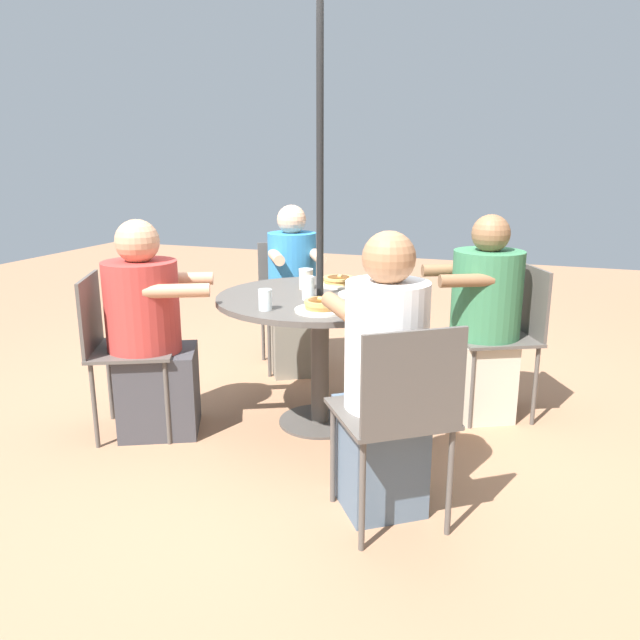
% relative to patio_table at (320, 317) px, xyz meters
% --- Properties ---
extents(ground_plane, '(12.00, 12.00, 0.00)m').
position_rel_patio_table_xyz_m(ground_plane, '(0.00, 0.00, -0.62)').
color(ground_plane, '#9E7051').
extents(patio_table, '(1.12, 1.12, 0.74)m').
position_rel_patio_table_xyz_m(patio_table, '(0.00, 0.00, 0.00)').
color(patio_table, '#4C4742').
rests_on(patio_table, ground).
extents(umbrella_pole, '(0.04, 0.04, 2.48)m').
position_rel_patio_table_xyz_m(umbrella_pole, '(0.00, 0.00, 0.62)').
color(umbrella_pole, black).
rests_on(umbrella_pole, ground).
extents(patio_chair_north, '(0.60, 0.60, 0.87)m').
position_rel_patio_table_xyz_m(patio_chair_north, '(0.87, 0.64, -0.10)').
color(patio_chair_north, '#514C47').
rests_on(patio_chair_north, ground).
extents(diner_north, '(0.57, 0.54, 1.19)m').
position_rel_patio_table_xyz_m(diner_north, '(0.74, 0.54, -0.07)').
color(diner_north, slate).
rests_on(diner_north, ground).
extents(patio_chair_east, '(0.58, 0.58, 0.87)m').
position_rel_patio_table_xyz_m(patio_chair_east, '(-0.49, 0.96, -0.10)').
color(patio_chair_east, '#514C47').
rests_on(patio_chair_east, ground).
extents(diner_east, '(0.55, 0.59, 1.16)m').
position_rel_patio_table_xyz_m(diner_east, '(-0.41, 0.81, -0.10)').
color(diner_east, beige).
rests_on(diner_east, ground).
extents(patio_chair_south, '(0.59, 0.59, 0.87)m').
position_rel_patio_table_xyz_m(patio_chair_south, '(-0.92, -0.56, -0.10)').
color(patio_chair_south, '#514C47').
rests_on(patio_chair_south, ground).
extents(diner_south, '(0.56, 0.52, 1.15)m').
position_rel_patio_table_xyz_m(diner_south, '(-0.78, -0.48, -0.09)').
color(diner_south, gray).
rests_on(diner_south, ground).
extents(patio_chair_west, '(0.57, 0.57, 0.87)m').
position_rel_patio_table_xyz_m(patio_chair_west, '(0.48, -0.97, -0.10)').
color(patio_chair_west, '#514C47').
rests_on(patio_chair_west, ground).
extents(diner_west, '(0.56, 0.62, 1.16)m').
position_rel_patio_table_xyz_m(diner_west, '(0.40, -0.82, -0.10)').
color(diner_west, '#3D3D42').
rests_on(diner_west, ground).
extents(pancake_plate_a, '(0.25, 0.25, 0.05)m').
position_rel_patio_table_xyz_m(pancake_plate_a, '(-0.08, 0.21, 0.14)').
color(pancake_plate_a, silver).
rests_on(pancake_plate_a, patio_table).
extents(pancake_plate_b, '(0.25, 0.25, 0.06)m').
position_rel_patio_table_xyz_m(pancake_plate_b, '(-0.30, 0.01, 0.14)').
color(pancake_plate_b, silver).
rests_on(pancake_plate_b, patio_table).
extents(pancake_plate_c, '(0.25, 0.25, 0.07)m').
position_rel_patio_table_xyz_m(pancake_plate_c, '(0.33, 0.12, 0.14)').
color(pancake_plate_c, silver).
rests_on(pancake_plate_c, patio_table).
extents(syrup_bottle, '(0.08, 0.06, 0.16)m').
position_rel_patio_table_xyz_m(syrup_bottle, '(0.17, 0.38, 0.18)').
color(syrup_bottle, brown).
rests_on(syrup_bottle, patio_table).
extents(coffee_cup, '(0.08, 0.08, 0.11)m').
position_rel_patio_table_xyz_m(coffee_cup, '(-0.14, -0.13, 0.18)').
color(coffee_cup, beige).
rests_on(coffee_cup, patio_table).
extents(drinking_glass_a, '(0.06, 0.06, 0.12)m').
position_rel_patio_table_xyz_m(drinking_glass_a, '(0.11, -0.03, 0.18)').
color(drinking_glass_a, silver).
rests_on(drinking_glass_a, patio_table).
extents(drinking_glass_b, '(0.07, 0.07, 0.10)m').
position_rel_patio_table_xyz_m(drinking_glass_b, '(0.39, -0.14, 0.17)').
color(drinking_glass_b, silver).
rests_on(drinking_glass_b, patio_table).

